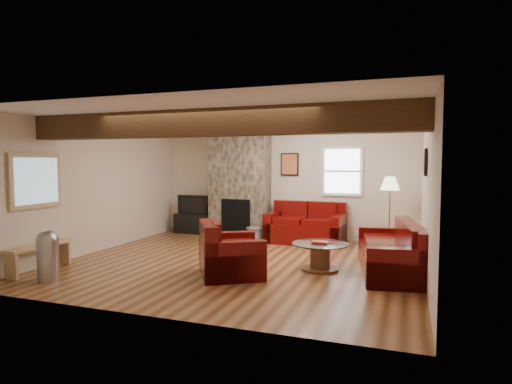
# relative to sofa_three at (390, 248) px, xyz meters

# --- Properties ---
(room) EXTENTS (8.00, 8.00, 8.00)m
(room) POSITION_rel_sofa_three_xyz_m (-2.48, -0.18, 0.85)
(room) COLOR #593417
(room) RESTS_ON ground
(floor) EXTENTS (6.00, 6.00, 0.00)m
(floor) POSITION_rel_sofa_three_xyz_m (-2.48, -0.18, -0.40)
(floor) COLOR #593417
(floor) RESTS_ON ground
(oak_beam) EXTENTS (6.00, 0.36, 0.38)m
(oak_beam) POSITION_rel_sofa_three_xyz_m (-2.48, -1.43, 1.91)
(oak_beam) COLOR #311E0E
(oak_beam) RESTS_ON room
(chimney_breast) EXTENTS (1.40, 0.67, 2.50)m
(chimney_breast) POSITION_rel_sofa_three_xyz_m (-3.48, 2.31, 0.82)
(chimney_breast) COLOR #36322A
(chimney_breast) RESTS_ON floor
(back_window) EXTENTS (0.90, 0.08, 1.10)m
(back_window) POSITION_rel_sofa_three_xyz_m (-1.13, 2.53, 1.15)
(back_window) COLOR white
(back_window) RESTS_ON room
(hatch_window) EXTENTS (0.08, 1.00, 0.90)m
(hatch_window) POSITION_rel_sofa_three_xyz_m (-5.44, -1.68, 1.05)
(hatch_window) COLOR tan
(hatch_window) RESTS_ON room
(ceiling_dome) EXTENTS (0.40, 0.40, 0.18)m
(ceiling_dome) POSITION_rel_sofa_three_xyz_m (-1.58, 0.72, 2.04)
(ceiling_dome) COLOR white
(ceiling_dome) RESTS_ON room
(artwork_back) EXTENTS (0.42, 0.06, 0.52)m
(artwork_back) POSITION_rel_sofa_three_xyz_m (-2.33, 2.53, 1.30)
(artwork_back) COLOR black
(artwork_back) RESTS_ON room
(artwork_right) EXTENTS (0.06, 0.55, 0.42)m
(artwork_right) POSITION_rel_sofa_three_xyz_m (0.48, 0.12, 1.35)
(artwork_right) COLOR black
(artwork_right) RESTS_ON room
(sofa_three) EXTENTS (1.18, 2.16, 0.79)m
(sofa_three) POSITION_rel_sofa_three_xyz_m (0.00, 0.00, 0.00)
(sofa_three) COLOR #420406
(sofa_three) RESTS_ON floor
(loveseat) EXTENTS (1.68, 1.01, 0.87)m
(loveseat) POSITION_rel_sofa_three_xyz_m (-1.84, 2.05, 0.04)
(loveseat) COLOR #420406
(loveseat) RESTS_ON floor
(armchair_red) EXTENTS (1.30, 1.35, 0.83)m
(armchair_red) POSITION_rel_sofa_three_xyz_m (-2.31, -0.97, 0.02)
(armchair_red) COLOR #420406
(armchair_red) RESTS_ON floor
(coffee_table) EXTENTS (0.91, 0.91, 0.47)m
(coffee_table) POSITION_rel_sofa_three_xyz_m (-1.07, -0.21, -0.17)
(coffee_table) COLOR #472A16
(coffee_table) RESTS_ON floor
(tv_cabinet) EXTENTS (0.96, 0.39, 0.48)m
(tv_cabinet) POSITION_rel_sofa_three_xyz_m (-4.70, 2.35, -0.16)
(tv_cabinet) COLOR black
(tv_cabinet) RESTS_ON floor
(television) EXTENTS (0.81, 0.11, 0.46)m
(television) POSITION_rel_sofa_three_xyz_m (-4.70, 2.35, 0.32)
(television) COLOR black
(television) RESTS_ON tv_cabinet
(floor_lamp) EXTENTS (0.38, 0.38, 1.46)m
(floor_lamp) POSITION_rel_sofa_three_xyz_m (-0.09, 1.86, 0.85)
(floor_lamp) COLOR tan
(floor_lamp) RESTS_ON floor
(pine_bench) EXTENTS (0.27, 1.15, 0.43)m
(pine_bench) POSITION_rel_sofa_three_xyz_m (-5.31, -1.78, -0.18)
(pine_bench) COLOR tan
(pine_bench) RESTS_ON floor
(pedal_bin) EXTENTS (0.40, 0.40, 0.77)m
(pedal_bin) POSITION_rel_sofa_three_xyz_m (-4.71, -2.19, -0.01)
(pedal_bin) COLOR #98979C
(pedal_bin) RESTS_ON floor
(coal_bucket) EXTENTS (0.37, 0.37, 0.34)m
(coal_bucket) POSITION_rel_sofa_three_xyz_m (-2.88, 1.66, -0.22)
(coal_bucket) COLOR slate
(coal_bucket) RESTS_ON floor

